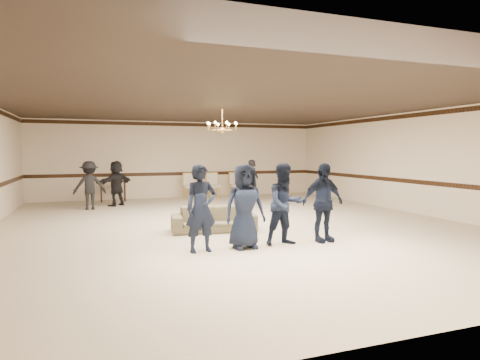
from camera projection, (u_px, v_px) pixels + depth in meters
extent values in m
cube|color=beige|center=(234.00, 224.00, 11.03)|extent=(12.00, 14.00, 0.01)
cube|color=black|center=(234.00, 104.00, 10.81)|extent=(12.00, 14.00, 0.01)
cube|color=beige|center=(180.00, 160.00, 17.50)|extent=(12.00, 0.01, 3.20)
cube|color=beige|center=(448.00, 185.00, 4.35)|extent=(12.00, 0.01, 3.20)
cube|color=beige|center=(414.00, 163.00, 12.94)|extent=(0.01, 14.00, 3.20)
cube|color=black|center=(181.00, 174.00, 17.52)|extent=(12.00, 0.02, 0.14)
cube|color=black|center=(180.00, 124.00, 17.38)|extent=(12.00, 0.02, 0.14)
imported|color=black|center=(201.00, 208.00, 7.98)|extent=(0.67, 0.49, 1.71)
imported|color=black|center=(245.00, 206.00, 8.28)|extent=(0.85, 0.57, 1.71)
imported|color=black|center=(285.00, 204.00, 8.58)|extent=(0.85, 0.68, 1.71)
imported|color=black|center=(323.00, 202.00, 8.89)|extent=(1.03, 0.48, 1.71)
imported|color=#70674B|center=(214.00, 219.00, 10.09)|extent=(2.13, 1.05, 0.60)
imported|color=black|center=(90.00, 185.00, 13.79)|extent=(1.09, 0.67, 1.62)
imported|color=black|center=(116.00, 183.00, 14.75)|extent=(1.49, 1.29, 1.62)
imported|color=black|center=(253.00, 181.00, 16.09)|extent=(0.69, 0.70, 1.62)
cube|color=#321910|center=(113.00, 191.00, 16.03)|extent=(1.02, 0.51, 0.83)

